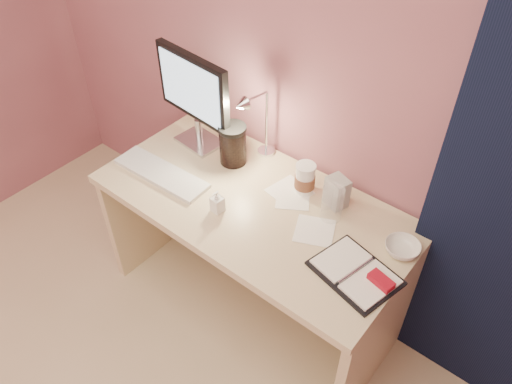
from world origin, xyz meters
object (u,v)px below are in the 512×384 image
Objects in this scene: keyboard at (161,173)px; desk_lamp at (258,123)px; dark_jar at (233,146)px; product_box at (337,192)px; bowl at (402,248)px; planner at (357,273)px; coffee_cup at (305,179)px; monitor at (195,93)px; clear_cup at (332,203)px; lotion_bottle at (217,201)px; desk at (264,227)px.

keyboard is 0.50m from desk_lamp.
dark_jar is 0.54m from product_box.
keyboard is 1.10m from bowl.
product_box is (0.72, 0.34, 0.06)m from keyboard.
planner is 0.50m from coffee_cup.
product_box is at bearing 10.24° from desk_lamp.
bowl is at bearing -5.93° from coffee_cup.
monitor is 3.26× the size of coffee_cup.
keyboard is 0.80m from product_box.
monitor is 0.79m from product_box.
dark_jar is at bearing 4.01° from monitor.
planner is 2.23× the size of clear_cup.
planner is at bearing -110.13° from bowl.
lotion_bottle is 0.51m from product_box.
desk_lamp is (0.10, 0.06, 0.14)m from dark_jar.
clear_cup is (0.18, -0.06, 0.01)m from coffee_cup.
lotion_bottle is at bearing -67.51° from desk_lamp.
monitor is at bearing 177.82° from clear_cup.
lotion_bottle is 0.77× the size of product_box.
keyboard is 0.35m from dark_jar.
desk is at bearing -17.65° from dark_jar.
planner is at bearing -31.52° from coffee_cup.
dark_jar is at bearing 162.35° from desk.
product_box reaches higher than bowl.
coffee_cup reaches higher than planner.
planner reaches higher than desk.
coffee_cup reaches higher than desk.
monitor is at bearing -176.87° from coffee_cup.
clear_cup is (-0.24, 0.20, 0.07)m from planner.
lotion_bottle is at bearing -3.72° from keyboard.
dark_jar is 0.18m from desk_lamp.
dark_jar is (0.23, -0.01, -0.20)m from monitor.
planner is at bearing -38.85° from clear_cup.
dark_jar reaches higher than product_box.
coffee_cup is 0.40m from lotion_bottle.
clear_cup is at bearing -19.37° from coffee_cup.
dark_jar is (-0.80, 0.22, 0.08)m from planner.
monitor reaches higher than product_box.
desk_lamp is (-0.07, 0.36, 0.17)m from lotion_bottle.
planner is (0.55, -0.14, 0.24)m from desk.
product_box is at bearing 43.65° from lotion_bottle.
clear_cup is at bearing 0.55° from desk_lamp.
keyboard is 0.36m from lotion_bottle.
planner is 3.32× the size of lotion_bottle.
clear_cup is at bearing 16.80° from keyboard.
dark_jar is at bearing 177.48° from clear_cup.
keyboard is at bearing -154.86° from desk.
lotion_bottle is at bearing -111.08° from desk.
desk_lamp is (-0.71, 0.28, 0.21)m from planner.
dark_jar is (-0.25, 0.08, 0.31)m from desk.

